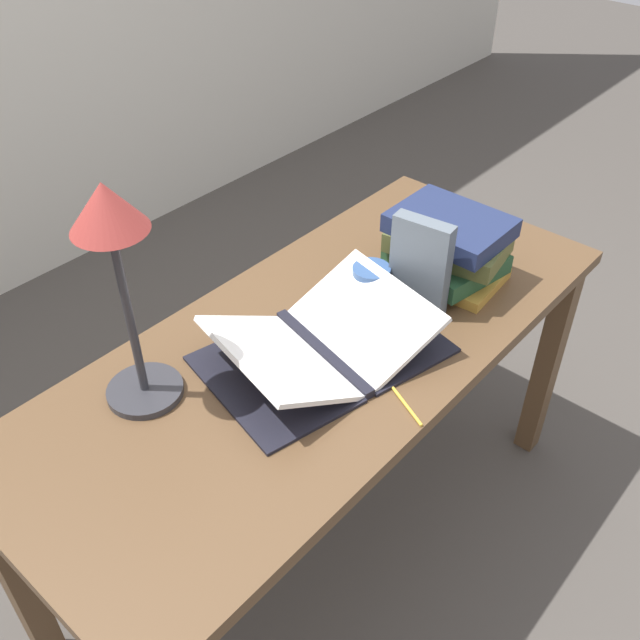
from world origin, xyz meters
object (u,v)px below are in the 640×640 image
Objects in this scene: open_book at (323,344)px; coffee_mug at (371,286)px; book_standing_upright at (420,266)px; pencil at (400,397)px; book_stack_tall at (447,247)px; reading_lamp at (115,250)px.

open_book is 0.23m from coffee_mug.
pencil is (-0.27, -0.16, -0.12)m from book_standing_upright.
book_stack_tall reaches higher than open_book.
book_standing_upright is 1.51× the size of pencil.
book_stack_tall is 0.62× the size of reading_lamp.
book_standing_upright reaches higher than pencil.
book_stack_tall is at bearing 22.47° from pencil.
book_stack_tall reaches higher than pencil.
book_standing_upright is 0.71m from reading_lamp.
book_standing_upright is 0.34m from pencil.
open_book is at bearing 175.92° from book_stack_tall.
reading_lamp is (-0.61, 0.25, 0.24)m from book_standing_upright.
book_stack_tall is 0.23m from coffee_mug.
book_standing_upright is at bearing 1.70° from open_book.
book_stack_tall is 1.27× the size of book_standing_upright.
open_book is 0.21m from pencil.
open_book is 0.51m from reading_lamp.
book_stack_tall is (0.44, -0.03, 0.05)m from open_book.
coffee_mug is (-0.06, 0.10, -0.07)m from book_standing_upright.
open_book is 0.44m from book_stack_tall.
pencil is at bearing -76.04° from open_book.
reading_lamp reaches higher than book_standing_upright.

